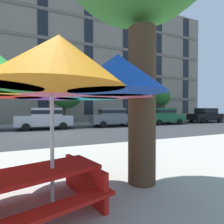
# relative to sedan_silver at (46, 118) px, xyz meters

# --- Properties ---
(ground_plane) EXTENTS (120.00, 120.00, 0.00)m
(ground_plane) POSITION_rel_sedan_silver_xyz_m (-0.08, -3.70, -0.95)
(ground_plane) COLOR #2D3033
(sidewalk_near_patio) EXTENTS (56.00, 9.00, 0.12)m
(sidewalk_near_patio) POSITION_rel_sedan_silver_xyz_m (-0.08, -12.70, -0.89)
(sidewalk_near_patio) COLOR #B2ADA3
(sidewalk_near_patio) RESTS_ON ground
(sidewalk_far) EXTENTS (56.00, 3.60, 0.12)m
(sidewalk_far) POSITION_rel_sedan_silver_xyz_m (-0.08, 3.10, -0.89)
(sidewalk_far) COLOR #9E998E
(sidewalk_far) RESTS_ON ground
(apartment_building) EXTENTS (46.89, 12.08, 16.00)m
(apartment_building) POSITION_rel_sedan_silver_xyz_m (-0.08, 11.29, 7.05)
(apartment_building) COLOR gray
(apartment_building) RESTS_ON ground
(sedan_silver) EXTENTS (4.40, 1.98, 1.78)m
(sedan_silver) POSITION_rel_sedan_silver_xyz_m (0.00, 0.00, 0.00)
(sedan_silver) COLOR #A8AAB2
(sedan_silver) RESTS_ON ground
(sedan_gray) EXTENTS (4.40, 1.98, 1.78)m
(sedan_gray) POSITION_rel_sedan_silver_xyz_m (6.12, 0.00, 0.00)
(sedan_gray) COLOR slate
(sedan_gray) RESTS_ON ground
(sedan_green) EXTENTS (4.40, 1.98, 1.78)m
(sedan_green) POSITION_rel_sedan_silver_xyz_m (12.25, 0.00, 0.00)
(sedan_green) COLOR #195933
(sedan_green) RESTS_ON ground
(sedan_black) EXTENTS (4.40, 1.98, 1.78)m
(sedan_black) POSITION_rel_sedan_silver_xyz_m (18.67, 0.00, 0.00)
(sedan_black) COLOR black
(sedan_black) RESTS_ON ground
(street_tree_middle) EXTENTS (3.43, 3.30, 5.07)m
(street_tree_middle) POSITION_rel_sedan_silver_xyz_m (2.00, 2.75, 2.44)
(street_tree_middle) COLOR #4C3823
(street_tree_middle) RESTS_ON ground
(street_tree_right) EXTENTS (2.14, 2.14, 4.32)m
(street_tree_right) POSITION_rel_sedan_silver_xyz_m (14.58, 3.24, 2.16)
(street_tree_right) COLOR #4C3823
(street_tree_right) RESTS_ON ground
(patio_umbrella) EXTENTS (3.47, 3.47, 2.49)m
(patio_umbrella) POSITION_rel_sedan_silver_xyz_m (-0.26, -12.70, 1.21)
(patio_umbrella) COLOR silver
(patio_umbrella) RESTS_ON ground
(picnic_table) EXTENTS (2.14, 1.94, 0.77)m
(picnic_table) POSITION_rel_sedan_silver_xyz_m (-0.47, -12.71, -0.46)
(picnic_table) COLOR red
(picnic_table) RESTS_ON ground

